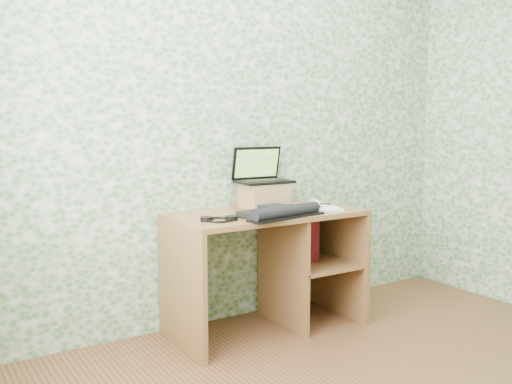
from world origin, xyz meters
TOP-DOWN VIEW (x-y plane):
  - wall_back at (0.00, 1.75)m, footprint 3.50×0.00m
  - desk at (0.08, 1.47)m, footprint 1.20×0.60m
  - riser at (0.07, 1.58)m, footprint 0.28×0.24m
  - laptop at (0.07, 1.62)m, footprint 0.35×0.26m
  - keyboard at (-0.02, 1.26)m, footprint 0.54×0.34m
  - headphones at (-0.40, 1.32)m, footprint 0.20×0.20m
  - notepad at (0.35, 1.38)m, footprint 0.30×0.37m
  - mouse at (0.32, 1.37)m, footprint 0.12×0.13m
  - pen at (0.41, 1.44)m, footprint 0.09×0.14m
  - red_box at (0.28, 1.44)m, footprint 0.23×0.08m

SIDE VIEW (x-z plane):
  - desk at x=0.08m, z-range 0.11..0.86m
  - red_box at x=0.28m, z-range 0.39..0.66m
  - notepad at x=0.35m, z-range 0.75..0.77m
  - headphones at x=-0.40m, z-range 0.75..0.77m
  - pen at x=0.41m, z-range 0.77..0.77m
  - keyboard at x=-0.02m, z-range 0.74..0.81m
  - mouse at x=0.32m, z-range 0.77..0.80m
  - riser at x=0.07m, z-range 0.75..0.91m
  - laptop at x=0.07m, z-range 0.85..1.08m
  - wall_back at x=0.00m, z-range -0.45..3.05m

